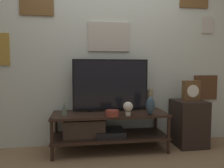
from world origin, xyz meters
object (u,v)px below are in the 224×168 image
Objects in this scene: television at (111,85)px; vase_wide_bowl at (112,113)px; vase_urn_stoneware at (150,106)px; decorative_bust at (128,107)px; mantel_clock at (191,91)px; vase_slim_bronze at (64,108)px; vase_tall_ceramic at (150,99)px.

television reaches higher than vase_wide_bowl.
vase_urn_stoneware is 1.34× the size of decorative_bust.
mantel_clock is (0.65, 0.21, 0.15)m from vase_urn_stoneware.
vase_urn_stoneware is at bearing -161.66° from mantel_clock.
television is 6.03× the size of vase_slim_bronze.
vase_wide_bowl is 0.97× the size of vase_slim_bronze.
vase_wide_bowl is 0.96× the size of decorative_bust.
television is 0.68m from vase_slim_bronze.
vase_slim_bronze is 0.98× the size of decorative_bust.
vase_urn_stoneware reaches higher than vase_slim_bronze.
television is at bearing 144.72° from vase_urn_stoneware.
vase_wide_bowl is 0.59m from vase_slim_bronze.
vase_urn_stoneware is 0.48m from vase_wide_bowl.
vase_tall_ceramic reaches higher than vase_wide_bowl.
mantel_clock is at bearing 10.51° from vase_wide_bowl.
vase_tall_ceramic is at bearing 159.54° from mantel_clock.
vase_slim_bronze is (-0.60, -0.16, -0.27)m from television.
mantel_clock is at bearing 13.10° from decorative_bust.
decorative_bust is at bearing -166.90° from mantel_clock.
vase_slim_bronze is at bearing 171.73° from vase_urn_stoneware.
mantel_clock reaches higher than vase_wide_bowl.
television is 6.19× the size of vase_wide_bowl.
mantel_clock is at bearing 2.14° from vase_slim_bronze.
vase_urn_stoneware is 0.28m from decorative_bust.
vase_urn_stoneware is at bearing -0.76° from vase_wide_bowl.
vase_slim_bronze is at bearing -164.80° from television.
vase_wide_bowl is 0.21m from decorative_bust.
mantel_clock is (1.12, 0.21, 0.23)m from vase_wide_bowl.
vase_tall_ceramic reaches higher than vase_slim_bronze.
television is 0.44m from vase_wide_bowl.
television reaches higher than vase_urn_stoneware.
television is 4.42× the size of vase_urn_stoneware.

